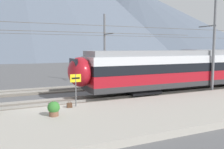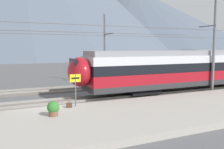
% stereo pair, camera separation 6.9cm
% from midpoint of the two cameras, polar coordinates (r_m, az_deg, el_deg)
% --- Properties ---
extents(ground_plane, '(400.00, 400.00, 0.00)m').
position_cam_midpoint_polar(ground_plane, '(17.08, -13.90, -7.75)').
color(ground_plane, '#565659').
extents(platform_slab, '(120.00, 7.00, 0.36)m').
position_cam_midpoint_polar(platform_slab, '(12.99, -10.36, -11.33)').
color(platform_slab, '#A39E93').
rests_on(platform_slab, ground).
extents(track_near, '(120.00, 3.00, 0.28)m').
position_cam_midpoint_polar(track_near, '(18.32, -14.67, -6.60)').
color(track_near, '#6B6359').
rests_on(track_near, ground).
extents(track_far, '(120.00, 3.00, 0.28)m').
position_cam_midpoint_polar(track_far, '(23.70, -16.98, -3.75)').
color(track_far, '#6B6359').
rests_on(track_far, ground).
extents(train_near_platform, '(26.67, 3.03, 4.27)m').
position_cam_midpoint_polar(train_near_platform, '(25.23, 21.01, 1.64)').
color(train_near_platform, '#2D2D30').
rests_on(train_near_platform, track_near).
extents(catenary_mast_mid, '(44.60, 2.01, 8.36)m').
position_cam_midpoint_polar(catenary_mast_mid, '(23.52, 22.71, 6.40)').
color(catenary_mast_mid, slate).
rests_on(catenary_mast_mid, ground).
extents(catenary_mast_far_side, '(44.60, 2.56, 7.84)m').
position_cam_midpoint_polar(catenary_mast_far_side, '(27.44, -1.49, 6.27)').
color(catenary_mast_far_side, slate).
rests_on(catenary_mast_far_side, ground).
extents(platform_sign, '(0.70, 0.08, 2.06)m').
position_cam_midpoint_polar(platform_sign, '(15.56, -8.48, -1.94)').
color(platform_sign, '#59595B').
rests_on(platform_sign, platform_slab).
extents(handbag_near_sign, '(0.32, 0.18, 0.43)m').
position_cam_midpoint_polar(handbag_near_sign, '(15.54, -9.91, -7.09)').
color(handbag_near_sign, '#472D1E').
rests_on(handbag_near_sign, platform_slab).
extents(potted_plant_by_shelter, '(0.67, 0.67, 0.82)m').
position_cam_midpoint_polar(potted_plant_by_shelter, '(13.78, -13.49, -7.68)').
color(potted_plant_by_shelter, brown).
rests_on(potted_plant_by_shelter, platform_slab).
extents(mountain_right_ridge, '(212.20, 212.20, 58.08)m').
position_cam_midpoint_polar(mountain_right_ridge, '(229.98, 5.09, 12.52)').
color(mountain_right_ridge, '#515B6B').
rests_on(mountain_right_ridge, ground).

